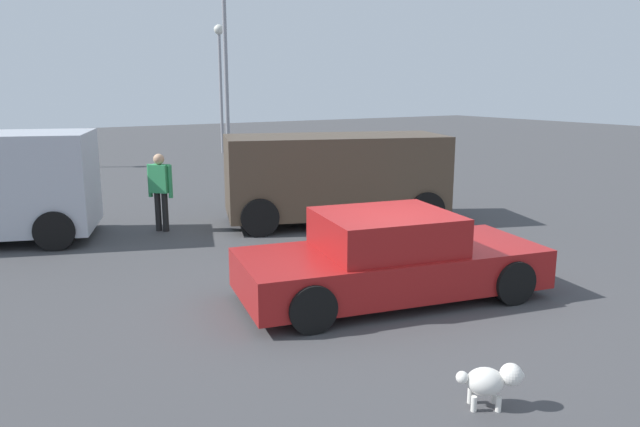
# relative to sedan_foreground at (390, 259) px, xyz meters

# --- Properties ---
(ground_plane) EXTENTS (80.00, 80.00, 0.00)m
(ground_plane) POSITION_rel_sedan_foreground_xyz_m (0.09, 0.11, -0.59)
(ground_plane) COLOR #424244
(sedan_foreground) EXTENTS (4.71, 2.63, 1.28)m
(sedan_foreground) POSITION_rel_sedan_foreground_xyz_m (0.00, 0.00, 0.00)
(sedan_foreground) COLOR maroon
(sedan_foreground) RESTS_ON ground_plane
(dog) EXTENTS (0.57, 0.46, 0.46)m
(dog) POSITION_rel_sedan_foreground_xyz_m (-1.08, -2.99, -0.30)
(dog) COLOR white
(dog) RESTS_ON ground_plane
(suv_dark) EXTENTS (5.23, 3.47, 1.98)m
(suv_dark) POSITION_rel_sedan_foreground_xyz_m (2.03, 4.60, 0.50)
(suv_dark) COLOR #4C3D2D
(suv_dark) RESTS_ON ground_plane
(pedestrian) EXTENTS (0.45, 0.46, 1.67)m
(pedestrian) POSITION_rel_sedan_foreground_xyz_m (-1.61, 5.83, 0.40)
(pedestrian) COLOR black
(pedestrian) RESTS_ON ground_plane
(light_post_mid) EXTENTS (0.44, 0.44, 6.64)m
(light_post_mid) POSITION_rel_sedan_foreground_xyz_m (2.77, 12.48, 3.90)
(light_post_mid) COLOR gray
(light_post_mid) RESTS_ON ground_plane
(light_post_far) EXTENTS (0.44, 0.44, 5.72)m
(light_post_far) POSITION_rel_sedan_foreground_xyz_m (5.43, 19.49, 3.36)
(light_post_far) COLOR gray
(light_post_far) RESTS_ON ground_plane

